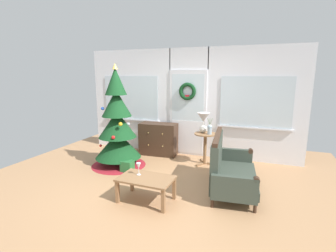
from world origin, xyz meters
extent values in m
plane|color=#AD7F56|center=(0.00, 0.00, 0.00)|extent=(6.76, 6.76, 0.00)
cube|color=white|center=(-1.52, 2.09, 1.27)|extent=(2.15, 0.08, 2.55)
cube|color=white|center=(1.52, 2.09, 1.27)|extent=(2.15, 0.08, 2.55)
cube|color=white|center=(0.00, 2.09, 2.30)|extent=(0.94, 0.08, 0.50)
cube|color=silver|center=(0.00, 2.05, 1.02)|extent=(0.90, 0.05, 2.05)
cube|color=white|center=(0.00, 2.03, 0.45)|extent=(0.78, 0.02, 0.80)
cube|color=silver|center=(0.00, 2.03, 1.40)|extent=(0.78, 0.01, 1.10)
cube|color=silver|center=(-1.52, 2.03, 1.35)|extent=(1.50, 0.01, 1.10)
cube|color=silver|center=(1.52, 2.03, 1.35)|extent=(1.50, 0.01, 1.10)
cube|color=silver|center=(-1.52, 2.02, 0.78)|extent=(1.59, 0.06, 0.03)
cube|color=silver|center=(1.52, 2.02, 0.78)|extent=(1.59, 0.06, 0.03)
torus|color=#123B1B|center=(0.00, 1.99, 1.55)|extent=(0.41, 0.09, 0.41)
cube|color=red|center=(0.00, 1.97, 1.42)|extent=(0.10, 0.02, 0.10)
cylinder|color=#4C331E|center=(-1.18, 0.78, 0.13)|extent=(0.10, 0.10, 0.25)
cone|color=maroon|center=(-1.18, 0.78, 0.05)|extent=(1.17, 1.17, 0.10)
cone|color=#14421E|center=(-1.18, 0.78, 0.46)|extent=(0.97, 0.97, 0.56)
cone|color=#14421E|center=(-1.18, 0.78, 0.91)|extent=(0.80, 0.80, 0.56)
cone|color=#14421E|center=(-1.18, 0.78, 1.36)|extent=(0.62, 0.62, 0.56)
cone|color=#14421E|center=(-1.18, 0.78, 1.81)|extent=(0.45, 0.45, 0.56)
cone|color=#E0BC4C|center=(-1.18, 0.78, 2.10)|extent=(0.12, 0.12, 0.12)
sphere|color=red|center=(-1.43, 0.51, 0.49)|extent=(0.06, 0.06, 0.06)
sphere|color=gold|center=(-0.96, 0.56, 0.97)|extent=(0.08, 0.08, 0.08)
sphere|color=silver|center=(-1.11, 1.12, 0.85)|extent=(0.08, 0.08, 0.08)
sphere|color=#264CB2|center=(-1.42, 0.63, 1.25)|extent=(0.07, 0.07, 0.07)
sphere|color=red|center=(-1.07, 0.44, 0.71)|extent=(0.07, 0.07, 0.07)
cube|color=#3D281C|center=(-0.66, 1.79, 0.39)|extent=(0.92, 0.46, 0.78)
sphere|color=tan|center=(-0.83, 1.56, 0.58)|extent=(0.03, 0.03, 0.03)
sphere|color=tan|center=(-0.47, 1.58, 0.58)|extent=(0.03, 0.03, 0.03)
sphere|color=tan|center=(-0.83, 1.56, 0.28)|extent=(0.03, 0.03, 0.03)
sphere|color=tan|center=(-0.47, 1.58, 0.28)|extent=(0.03, 0.03, 0.03)
cylinder|color=#3D281C|center=(1.66, -0.23, 0.07)|extent=(0.05, 0.05, 0.14)
cylinder|color=#3D281C|center=(1.52, 1.13, 0.07)|extent=(0.05, 0.05, 0.14)
cylinder|color=#3D281C|center=(1.06, -0.29, 0.07)|extent=(0.05, 0.05, 0.14)
cylinder|color=#3D281C|center=(0.93, 1.08, 0.07)|extent=(0.05, 0.05, 0.14)
cube|color=#384238|center=(1.29, 0.42, 0.21)|extent=(0.84, 1.37, 0.14)
cube|color=#384238|center=(0.99, 0.39, 0.59)|extent=(0.25, 1.31, 0.62)
cube|color=#3D281C|center=(0.99, 0.39, 0.93)|extent=(0.21, 1.28, 0.06)
cube|color=#384238|center=(1.36, -0.27, 0.33)|extent=(0.67, 0.15, 0.38)
cylinder|color=#3D281C|center=(1.65, -0.24, 0.50)|extent=(0.10, 0.10, 0.09)
cube|color=#384238|center=(1.22, 1.12, 0.33)|extent=(0.67, 0.15, 0.38)
cylinder|color=#3D281C|center=(1.51, 1.15, 0.50)|extent=(0.10, 0.10, 0.09)
cylinder|color=#8E6642|center=(0.56, 1.51, 0.68)|extent=(0.48, 0.48, 0.02)
cylinder|color=#8E6642|center=(0.56, 1.51, 0.33)|extent=(0.07, 0.07, 0.67)
cube|color=#8E6642|center=(0.72, 1.51, 0.02)|extent=(0.20, 0.05, 0.04)
cube|color=#8E6642|center=(0.48, 1.64, 0.02)|extent=(0.14, 0.20, 0.04)
cube|color=#8E6642|center=(0.48, 1.37, 0.02)|extent=(0.14, 0.20, 0.04)
sphere|color=silver|center=(0.50, 1.55, 0.77)|extent=(0.16, 0.16, 0.16)
cylinder|color=silver|center=(0.50, 1.55, 0.90)|extent=(0.02, 0.02, 0.06)
cone|color=silver|center=(0.50, 1.55, 1.03)|extent=(0.28, 0.28, 0.20)
cylinder|color=#99ADBC|center=(0.66, 1.45, 0.77)|extent=(0.09, 0.09, 0.16)
sphere|color=#99ADBC|center=(0.66, 1.45, 0.85)|extent=(0.10, 0.10, 0.10)
cylinder|color=#4C7042|center=(0.64, 1.45, 0.95)|extent=(0.07, 0.01, 0.17)
cylinder|color=#4C7042|center=(0.66, 1.45, 0.95)|extent=(0.01, 0.01, 0.18)
cylinder|color=#4C7042|center=(0.68, 1.45, 0.95)|extent=(0.07, 0.01, 0.17)
cube|color=#8E6642|center=(0.06, -0.45, 0.37)|extent=(0.86, 0.55, 0.03)
cube|color=#8E6642|center=(-0.33, -0.66, 0.18)|extent=(0.05, 0.05, 0.35)
cube|color=#8E6642|center=(0.43, -0.68, 0.18)|extent=(0.05, 0.05, 0.35)
cube|color=#8E6642|center=(-0.31, -0.22, 0.18)|extent=(0.05, 0.05, 0.35)
cube|color=#8E6642|center=(0.45, -0.24, 0.18)|extent=(0.05, 0.05, 0.35)
cylinder|color=silver|center=(-0.09, -0.39, 0.39)|extent=(0.06, 0.06, 0.01)
cylinder|color=silver|center=(-0.09, -0.39, 0.44)|extent=(0.01, 0.01, 0.10)
cone|color=silver|center=(-0.09, -0.39, 0.53)|extent=(0.08, 0.08, 0.09)
cube|color=#266633|center=(-0.81, 0.51, 0.12)|extent=(0.23, 0.21, 0.23)
camera|label=1|loc=(1.63, -3.71, 1.92)|focal=26.79mm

